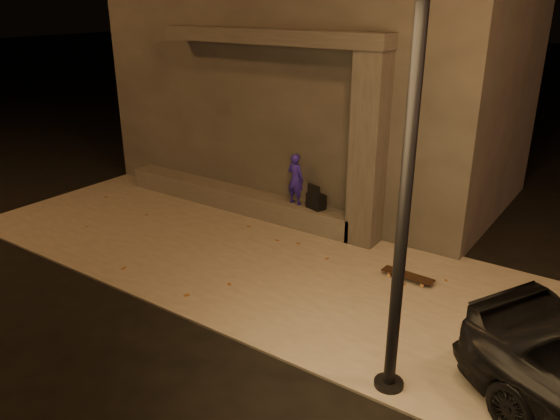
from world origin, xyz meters
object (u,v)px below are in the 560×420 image
Objects in this scene: skateboarder at (296,179)px; backpack at (316,200)px; column at (369,152)px; skateboard at (408,276)px.

skateboarder is 2.03× the size of backpack.
column reaches higher than backpack.
column is at bearing -173.65° from skateboarder.
column is 2.37m from skateboard.
skateboarder is at bearing -162.63° from backpack.
skateboarder is at bearing 180.00° from column.
skateboard is at bearing 167.87° from skateboarder.
column is at bearing 146.29° from skateboard.
column reaches higher than skateboard.
skateboarder reaches higher than backpack.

